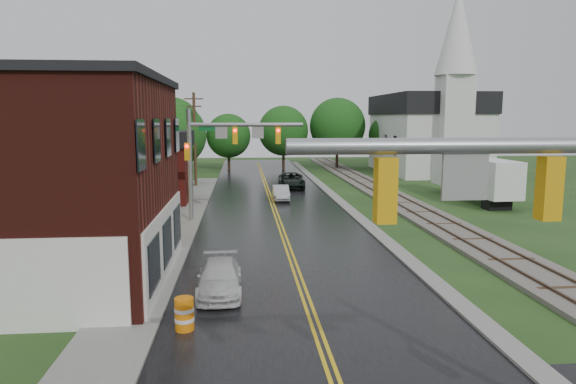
{
  "coord_description": "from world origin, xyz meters",
  "views": [
    {
      "loc": [
        -2.27,
        -5.89,
        6.65
      ],
      "look_at": [
        -0.35,
        15.66,
        3.5
      ],
      "focal_mm": 32.0,
      "sensor_mm": 36.0,
      "label": 1
    }
  ],
  "objects": [
    {
      "name": "main_road",
      "position": [
        0.0,
        30.0,
        0.0
      ],
      "size": [
        10.0,
        90.0,
        0.02
      ],
      "primitive_type": "cube",
      "color": "black",
      "rests_on": "ground"
    },
    {
      "name": "curb_right",
      "position": [
        5.4,
        35.0,
        0.0
      ],
      "size": [
        0.8,
        70.0,
        0.12
      ],
      "primitive_type": "cube",
      "color": "gray",
      "rests_on": "ground"
    },
    {
      "name": "sidewalk_left",
      "position": [
        -6.2,
        25.0,
        0.0
      ],
      "size": [
        2.4,
        50.0,
        0.12
      ],
      "primitive_type": "cube",
      "color": "gray",
      "rests_on": "ground"
    },
    {
      "name": "yellow_house",
      "position": [
        -11.0,
        26.0,
        3.2
      ],
      "size": [
        8.0,
        7.0,
        6.4
      ],
      "primitive_type": "cube",
      "color": "tan",
      "rests_on": "ground"
    },
    {
      "name": "darkred_building",
      "position": [
        -10.0,
        35.0,
        2.2
      ],
      "size": [
        7.0,
        6.0,
        4.4
      ],
      "primitive_type": "cube",
      "color": "#3F0F0C",
      "rests_on": "ground"
    },
    {
      "name": "church",
      "position": [
        20.0,
        53.74,
        5.83
      ],
      "size": [
        10.4,
        18.4,
        20.0
      ],
      "color": "silver",
      "rests_on": "ground"
    },
    {
      "name": "railroad",
      "position": [
        10.0,
        35.0,
        0.11
      ],
      "size": [
        3.2,
        80.0,
        0.3
      ],
      "color": "#59544C",
      "rests_on": "ground"
    },
    {
      "name": "traffic_signal_far",
      "position": [
        -3.47,
        27.0,
        4.97
      ],
      "size": [
        7.34,
        0.43,
        7.2
      ],
      "color": "gray",
      "rests_on": "ground"
    },
    {
      "name": "utility_pole_b",
      "position": [
        -6.8,
        22.0,
        4.72
      ],
      "size": [
        1.8,
        0.28,
        9.0
      ],
      "color": "#382616",
      "rests_on": "ground"
    },
    {
      "name": "utility_pole_c",
      "position": [
        -6.8,
        44.0,
        4.72
      ],
      "size": [
        1.8,
        0.28,
        9.0
      ],
      "color": "#382616",
      "rests_on": "ground"
    },
    {
      "name": "tree_left_b",
      "position": [
        -17.85,
        31.9,
        5.72
      ],
      "size": [
        7.6,
        7.6,
        9.69
      ],
      "color": "black",
      "rests_on": "ground"
    },
    {
      "name": "tree_left_c",
      "position": [
        -13.85,
        39.9,
        4.51
      ],
      "size": [
        6.0,
        6.0,
        7.65
      ],
      "color": "black",
      "rests_on": "ground"
    },
    {
      "name": "tree_left_e",
      "position": [
        -8.85,
        45.9,
        4.81
      ],
      "size": [
        6.4,
        6.4,
        8.16
      ],
      "color": "black",
      "rests_on": "ground"
    },
    {
      "name": "suv_dark",
      "position": [
        2.32,
        42.07,
        0.72
      ],
      "size": [
        2.69,
        5.34,
        1.45
      ],
      "primitive_type": "imported",
      "rotation": [
        0.0,
        0.0,
        -0.05
      ],
      "color": "black",
      "rests_on": "ground"
    },
    {
      "name": "sedan_silver",
      "position": [
        0.8,
        35.08,
        0.6
      ],
      "size": [
        1.31,
        3.65,
        1.2
      ],
      "primitive_type": "imported",
      "rotation": [
        0.0,
        0.0,
        -0.01
      ],
      "color": "#AFB0B4",
      "rests_on": "ground"
    },
    {
      "name": "pickup_white",
      "position": [
        -3.2,
        13.11,
        0.59
      ],
      "size": [
        1.71,
        4.08,
        1.18
      ],
      "primitive_type": "imported",
      "rotation": [
        0.0,
        0.0,
        0.02
      ],
      "color": "silver",
      "rests_on": "ground"
    },
    {
      "name": "semi_trailer",
      "position": [
        16.17,
        33.49,
        2.12
      ],
      "size": [
        2.82,
        10.99,
        3.53
      ],
      "color": "black",
      "rests_on": "ground"
    },
    {
      "name": "construction_barrel",
      "position": [
        -4.15,
        9.7,
        0.53
      ],
      "size": [
        0.64,
        0.64,
        1.06
      ],
      "primitive_type": "cylinder",
      "rotation": [
        0.0,
        0.0,
        0.08
      ],
      "color": "orange",
      "rests_on": "ground"
    }
  ]
}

